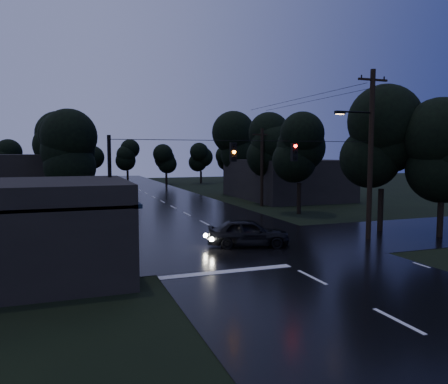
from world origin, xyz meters
TOP-DOWN VIEW (x-y plane):
  - ground at (0.00, 0.00)m, footprint 160.00×160.00m
  - main_road at (0.00, 30.00)m, footprint 12.00×120.00m
  - cross_street at (0.00, 12.00)m, footprint 60.00×9.00m
  - building_far_right at (14.00, 34.00)m, footprint 10.00×14.00m
  - building_far_left at (-14.00, 40.00)m, footprint 10.00×16.00m
  - utility_pole_main at (7.41, 11.00)m, footprint 3.50×0.30m
  - utility_pole_far at (8.30, 28.00)m, footprint 2.00×0.30m
  - anchor_pole_left at (-7.50, 11.00)m, footprint 0.18×0.18m
  - span_signals at (0.56, 10.99)m, footprint 15.00×0.37m
  - tree_corner_near at (10.00, 13.00)m, footprint 4.48×4.48m
  - tree_corner_far at (12.00, 10.00)m, footprint 3.92×3.92m
  - tree_left_a at (-9.00, 22.00)m, footprint 3.92×3.92m
  - tree_left_b at (-9.60, 30.00)m, footprint 4.20×4.20m
  - tree_left_c at (-10.20, 40.00)m, footprint 4.48×4.48m
  - tree_right_a at (9.00, 22.00)m, footprint 4.20×4.20m
  - tree_right_b at (9.60, 30.00)m, footprint 4.48×4.48m
  - tree_right_c at (10.20, 40.00)m, footprint 4.76×4.76m
  - car at (-0.09, 11.55)m, footprint 4.85×3.06m

SIDE VIEW (x-z plane):
  - ground at x=0.00m, z-range 0.00..0.00m
  - main_road at x=0.00m, z-range -0.01..0.01m
  - cross_street at x=0.00m, z-range -0.01..0.01m
  - car at x=-0.09m, z-range 0.00..1.54m
  - building_far_right at x=14.00m, z-range 0.00..4.40m
  - building_far_left at x=-14.00m, z-range 0.00..5.00m
  - anchor_pole_left at x=-7.50m, z-range 0.00..6.00m
  - utility_pole_far at x=8.30m, z-range 0.13..7.63m
  - tree_corner_far at x=12.00m, z-range 1.11..9.37m
  - tree_left_a at x=-9.00m, z-range 1.11..9.37m
  - span_signals at x=0.56m, z-range 4.69..5.80m
  - utility_pole_main at x=7.41m, z-range 0.26..10.26m
  - tree_left_b at x=-9.60m, z-range 1.19..10.04m
  - tree_right_a at x=9.00m, z-range 1.19..10.04m
  - tree_corner_near at x=10.00m, z-range 1.27..10.71m
  - tree_left_c at x=-10.20m, z-range 1.27..10.71m
  - tree_right_b at x=9.60m, z-range 1.27..10.71m
  - tree_right_c at x=10.20m, z-range 1.35..11.38m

